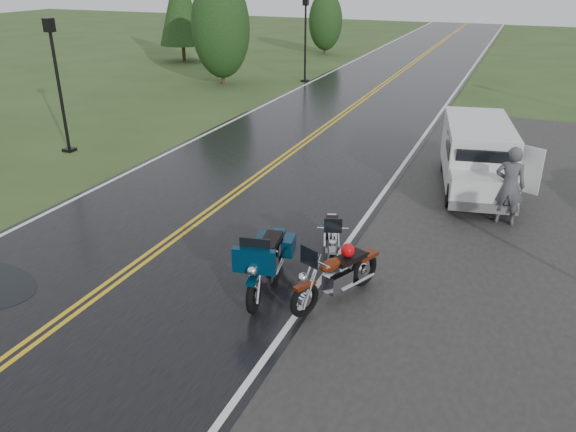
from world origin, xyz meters
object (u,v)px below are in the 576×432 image
(lamp_post_near_left, at_px, (59,87))
(lamp_post_far_left, at_px, (305,40))
(van_white, at_px, (453,174))
(motorcycle_silver, at_px, (332,251))
(person_at_van, at_px, (509,187))
(motorcycle_red, at_px, (305,287))
(motorcycle_teal, at_px, (254,280))

(lamp_post_near_left, bearing_deg, lamp_post_far_left, 79.15)
(lamp_post_near_left, bearing_deg, van_white, -0.06)
(motorcycle_silver, bearing_deg, lamp_post_near_left, 138.37)
(lamp_post_near_left, bearing_deg, person_at_van, -2.13)
(lamp_post_near_left, bearing_deg, motorcycle_red, -29.34)
(motorcycle_silver, xyz_separation_m, lamp_post_far_left, (-8.15, 19.52, 1.61))
(motorcycle_teal, xyz_separation_m, person_at_van, (3.93, 5.90, 0.26))
(motorcycle_teal, height_order, person_at_van, person_at_van)
(motorcycle_teal, bearing_deg, lamp_post_far_left, 98.56)
(lamp_post_far_left, bearing_deg, motorcycle_silver, -67.33)
(lamp_post_far_left, bearing_deg, motorcycle_teal, -71.14)
(van_white, bearing_deg, motorcycle_red, -116.02)
(motorcycle_silver, height_order, lamp_post_near_left, lamp_post_near_left)
(motorcycle_silver, relative_size, lamp_post_near_left, 0.45)
(motorcycle_red, distance_m, motorcycle_silver, 1.63)
(motorcycle_teal, distance_m, lamp_post_far_left, 22.62)
(motorcycle_red, xyz_separation_m, van_white, (1.68, 6.20, 0.28))
(motorcycle_teal, distance_m, lamp_post_near_left, 12.11)
(van_white, relative_size, lamp_post_far_left, 1.09)
(motorcycle_silver, distance_m, lamp_post_near_left, 12.03)
(motorcycle_teal, bearing_deg, van_white, 57.88)
(motorcycle_silver, height_order, van_white, van_white)
(van_white, xyz_separation_m, lamp_post_far_left, (-9.86, 14.95, 1.26))
(motorcycle_teal, relative_size, lamp_post_near_left, 0.55)
(van_white, relative_size, lamp_post_near_left, 1.09)
(lamp_post_near_left, bearing_deg, motorcycle_silver, -22.57)
(motorcycle_teal, xyz_separation_m, van_white, (2.57, 6.41, 0.23))
(person_at_van, xyz_separation_m, lamp_post_near_left, (-14.09, 0.53, 1.21))
(motorcycle_red, height_order, lamp_post_near_left, lamp_post_near_left)
(van_white, bearing_deg, lamp_post_far_left, 112.53)
(person_at_van, height_order, lamp_post_far_left, lamp_post_far_left)
(person_at_van, bearing_deg, motorcycle_silver, 53.33)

